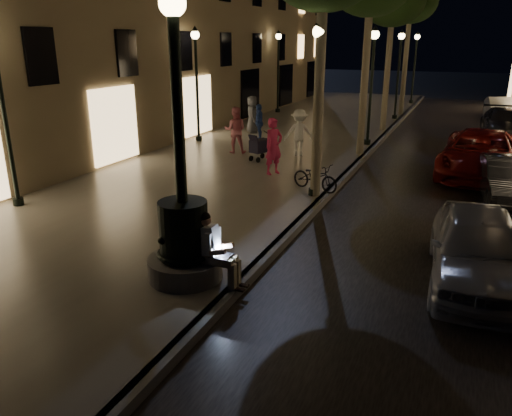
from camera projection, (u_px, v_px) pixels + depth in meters
The scene contains 27 objects.
ground at pixel (369, 154), 20.46m from camera, with size 120.00×120.00×0.00m, color black.
cobble_lane at pixel (447, 160), 19.35m from camera, with size 6.00×45.00×0.02m, color black.
promenade at pixel (278, 144), 21.91m from camera, with size 8.00×45.00×0.20m, color slate.
curb_strip at pixel (369, 152), 20.43m from camera, with size 0.25×45.00×0.20m, color #59595B.
fountain_lamppost at pixel (183, 227), 9.10m from camera, with size 1.40×1.40×5.21m.
seated_man_laptop at pixel (214, 247), 8.97m from camera, with size 0.99×0.34×1.36m.
tree_third at pixel (393, 1), 22.97m from camera, with size 3.00×3.00×7.20m.
tree_far at pixel (411, 3), 28.09m from camera, with size 3.00×3.00×7.50m.
lamp_curb_a at pixel (317, 87), 13.43m from camera, with size 0.36×0.36×4.81m.
lamp_curb_b at pixel (372, 71), 20.41m from camera, with size 0.36×0.36×4.81m.
lamp_curb_c at pixel (399, 63), 27.39m from camera, with size 0.36×0.36×4.81m.
lamp_curb_d at pixel (415, 58), 34.37m from camera, with size 0.36×0.36×4.81m.
lamp_left_a at pixel (1, 91), 12.56m from camera, with size 0.36×0.36×4.81m.
lamp_left_b at pixel (196, 70), 21.28m from camera, with size 0.36×0.36×4.81m.
lamp_left_c at pixel (278, 61), 30.01m from camera, with size 0.36×0.36×4.81m.
stroller at pixel (260, 146), 18.34m from camera, with size 0.70×1.08×1.10m.
car_front at pixel (478, 248), 9.42m from camera, with size 1.68×4.18×1.42m, color #A1A2A9.
car_second at pixel (509, 181), 14.15m from camera, with size 1.37×3.94×1.30m, color black.
car_third at pixel (481, 154), 16.96m from camera, with size 2.53×5.48×1.52m, color maroon.
car_rear at pixel (504, 123), 24.06m from camera, with size 1.84×4.52×1.31m, color #323136.
car_fifth at pixel (499, 108), 29.42m from camera, with size 1.32×3.79×1.25m, color #A2A19D.
pedestrian_red at pixel (274, 146), 16.40m from camera, with size 0.68×0.45×1.86m, color #D42A59.
pedestrian_pink at pixel (235, 130), 19.53m from camera, with size 0.87×0.68×1.79m, color #CA6B78.
pedestrian_white at pixel (299, 133), 19.05m from camera, with size 1.15×0.66×1.78m, color silver.
pedestrian_blue at pixel (259, 122), 21.99m from camera, with size 0.94×0.39×1.60m, color navy.
pedestrian_dark at pixel (252, 114), 23.79m from camera, with size 0.85×0.56×1.75m, color #37383D.
bicycle at pixel (315, 177), 14.74m from camera, with size 0.54×1.54×0.81m, color black.
Camera 1 is at (3.53, -5.32, 4.45)m, focal length 35.00 mm.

